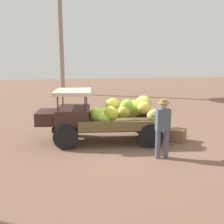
# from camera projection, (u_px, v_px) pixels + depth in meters

# --- Properties ---
(ground_plane) EXTENTS (60.00, 60.00, 0.00)m
(ground_plane) POSITION_uv_depth(u_px,v_px,m) (122.00, 142.00, 9.20)
(ground_plane) COLOR brown
(truck) EXTENTS (4.59, 2.19, 1.85)m
(truck) POSITION_uv_depth(u_px,v_px,m) (100.00, 116.00, 9.08)
(truck) COLOR #37211D
(truck) RESTS_ON ground
(farmer) EXTENTS (0.53, 0.46, 1.78)m
(farmer) POSITION_uv_depth(u_px,v_px,m) (163.00, 125.00, 7.53)
(farmer) COLOR #555069
(farmer) RESTS_ON ground
(wooden_crate) EXTENTS (0.71, 0.71, 0.44)m
(wooden_crate) POSITION_uv_depth(u_px,v_px,m) (178.00, 135.00, 9.26)
(wooden_crate) COLOR #846243
(wooden_crate) RESTS_ON ground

